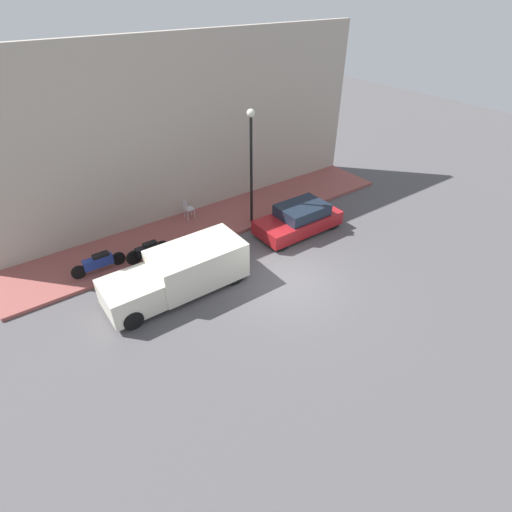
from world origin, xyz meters
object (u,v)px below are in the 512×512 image
(parked_car, at_px, (299,219))
(motorcycle_black, at_px, (148,250))
(delivery_van, at_px, (178,273))
(motorcycle_blue, at_px, (99,262))
(streetlamp, at_px, (251,153))
(cafe_chair, at_px, (187,208))

(parked_car, relative_size, motorcycle_black, 2.17)
(delivery_van, xyz_separation_m, motorcycle_blue, (2.75, 2.04, -0.29))
(parked_car, height_order, streetlamp, streetlamp)
(streetlamp, bearing_deg, motorcycle_blue, 87.51)
(parked_car, bearing_deg, cafe_chair, 43.88)
(delivery_van, xyz_separation_m, streetlamp, (2.44, -4.95, 2.62))
(motorcycle_black, xyz_separation_m, cafe_chair, (2.05, -2.85, 0.14))
(motorcycle_blue, bearing_deg, delivery_van, -143.46)
(cafe_chair, bearing_deg, motorcycle_black, 125.72)
(delivery_van, distance_m, cafe_chair, 5.19)
(cafe_chair, bearing_deg, streetlamp, -131.39)
(motorcycle_black, xyz_separation_m, streetlamp, (0.06, -5.12, 2.90))
(motorcycle_blue, distance_m, streetlamp, 7.57)
(motorcycle_black, bearing_deg, cafe_chair, -54.28)
(delivery_van, relative_size, motorcycle_blue, 2.49)
(motorcycle_black, relative_size, streetlamp, 0.35)
(delivery_van, height_order, motorcycle_black, delivery_van)
(motorcycle_blue, relative_size, streetlamp, 0.41)
(cafe_chair, bearing_deg, delivery_van, 148.86)
(parked_car, xyz_separation_m, cafe_chair, (3.77, 3.63, 0.07))
(parked_car, bearing_deg, motorcycle_black, 75.14)
(motorcycle_black, relative_size, motorcycle_blue, 0.87)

